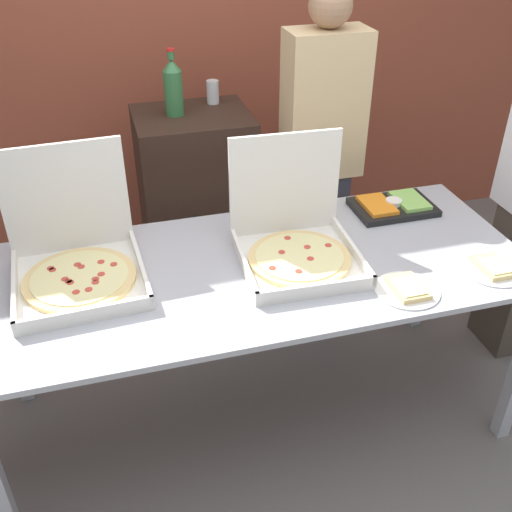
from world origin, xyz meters
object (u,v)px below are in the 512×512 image
Objects in this scene: paper_plate_front_center at (493,267)px; paper_plate_front_right at (407,289)px; soda_bottle at (173,87)px; pizza_box_far_left at (296,239)px; soda_can_silver at (213,92)px; person_guest_plaid at (321,158)px; veggie_tray at (393,206)px; pizza_box_near_right at (76,258)px.

paper_plate_front_center and paper_plate_front_right have the same top height.
soda_bottle is at bearing 114.96° from paper_plate_front_right.
pizza_box_far_left is 4.12× the size of soda_can_silver.
person_guest_plaid reaches higher than paper_plate_front_center.
veggie_tray is 1.25m from soda_bottle.
veggie_tray is (1.44, 0.16, -0.06)m from pizza_box_near_right.
veggie_tray is at bearing 26.49° from pizza_box_far_left.
pizza_box_near_right is at bearing -120.33° from soda_bottle.
paper_plate_front_right is at bearing -111.66° from veggie_tray.
pizza_box_near_right is 1.28m from paper_plate_front_right.
veggie_tray reaches higher than paper_plate_front_right.
person_guest_plaid is at bearing -23.05° from soda_bottle.
veggie_tray is 0.52m from person_guest_plaid.
soda_can_silver is (-0.82, 1.47, 0.33)m from paper_plate_front_center.
veggie_tray is at bearing -54.12° from soda_can_silver.
person_guest_plaid is (-0.34, 1.05, 0.07)m from paper_plate_front_center.
person_guest_plaid is (0.71, -0.30, -0.34)m from soda_bottle.
soda_can_silver is at bearing 105.48° from paper_plate_front_right.
soda_bottle is (0.56, 0.95, 0.34)m from pizza_box_near_right.
person_guest_plaid is (0.48, -0.42, -0.26)m from soda_can_silver.
pizza_box_far_left is 0.49m from paper_plate_front_right.
soda_bottle is 2.70× the size of soda_can_silver.
veggie_tray reaches higher than paper_plate_front_center.
soda_can_silver is 0.69m from person_guest_plaid.
veggie_tray is at bearing 110.36° from person_guest_plaid.
pizza_box_near_right is 2.04× the size of paper_plate_front_center.
person_guest_plaid reaches higher than soda_can_silver.
pizza_box_far_left reaches higher than soda_can_silver.
soda_can_silver is at bearing 125.88° from veggie_tray.
person_guest_plaid is (-0.18, 0.49, 0.06)m from veggie_tray.
paper_plate_front_right is 0.75× the size of soda_bottle.
person_guest_plaid reaches higher than pizza_box_near_right.
soda_can_silver is (-0.42, 1.51, 0.33)m from paper_plate_front_right.
paper_plate_front_right is (-0.40, -0.04, 0.00)m from paper_plate_front_center.
pizza_box_far_left is (0.87, -0.09, -0.00)m from pizza_box_near_right.
soda_bottle reaches higher than paper_plate_front_center.
pizza_box_near_right reaches higher than paper_plate_front_right.
paper_plate_front_right is 1.59m from soda_bottle.
pizza_box_near_right is at bearing -126.19° from soda_can_silver.
pizza_box_far_left reaches higher than veggie_tray.
soda_bottle is (-1.05, 1.35, 0.41)m from paper_plate_front_center.
person_guest_plaid is at bearing 24.36° from pizza_box_near_right.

